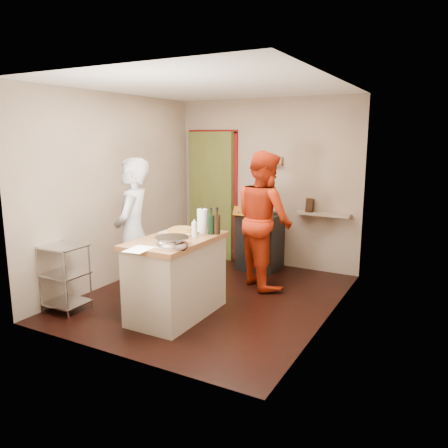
% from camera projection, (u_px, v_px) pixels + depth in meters
% --- Properties ---
extents(floor, '(3.50, 3.50, 0.00)m').
position_uv_depth(floor, '(211.00, 297.00, 5.61)').
color(floor, black).
rests_on(floor, ground).
extents(back_wall, '(3.00, 0.44, 2.60)m').
position_uv_depth(back_wall, '(231.00, 191.00, 7.23)').
color(back_wall, tan).
rests_on(back_wall, ground).
extents(left_wall, '(0.04, 3.50, 2.60)m').
position_uv_depth(left_wall, '(117.00, 189.00, 6.06)').
color(left_wall, tan).
rests_on(left_wall, ground).
extents(right_wall, '(0.04, 3.50, 2.60)m').
position_uv_depth(right_wall, '(332.00, 205.00, 4.66)').
color(right_wall, tan).
rests_on(right_wall, ground).
extents(ceiling, '(3.00, 3.50, 0.02)m').
position_uv_depth(ceiling, '(210.00, 85.00, 5.10)').
color(ceiling, white).
rests_on(ceiling, back_wall).
extents(stove, '(0.60, 0.63, 1.00)m').
position_uv_depth(stove, '(260.00, 240.00, 6.73)').
color(stove, black).
rests_on(stove, ground).
extents(wire_shelving, '(0.48, 0.40, 0.80)m').
position_uv_depth(wire_shelving, '(65.00, 275.00, 5.09)').
color(wire_shelving, silver).
rests_on(wire_shelving, ground).
extents(island, '(0.73, 1.36, 1.22)m').
position_uv_depth(island, '(177.00, 275.00, 4.94)').
color(island, '#B7AF9B').
rests_on(island, ground).
extents(person_stripe, '(0.65, 0.77, 1.78)m').
position_uv_depth(person_stripe, '(133.00, 234.00, 5.15)').
color(person_stripe, '#A7A6AB').
rests_on(person_stripe, ground).
extents(person_red, '(1.14, 1.11, 1.84)m').
position_uv_depth(person_red, '(264.00, 219.00, 5.91)').
color(person_red, '#B1270B').
rests_on(person_red, ground).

